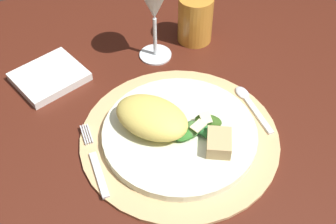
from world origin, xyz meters
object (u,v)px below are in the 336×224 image
object	(u,v)px
fork	(95,163)
spoon	(249,102)
wine_glass	(154,2)
dining_table	(143,192)
amber_tumbler	(195,19)
dinner_plate	(180,133)
napkin	(49,77)

from	to	relation	value
fork	spoon	xyz separation A→B (m)	(0.31, 0.02, -0.00)
wine_glass	spoon	bearing A→B (deg)	-63.45
wine_glass	dining_table	bearing A→B (deg)	-120.32
fork	spoon	bearing A→B (deg)	3.49
spoon	fork	bearing A→B (deg)	-176.51
fork	amber_tumbler	world-z (taller)	amber_tumbler
spoon	amber_tumbler	bearing A→B (deg)	90.61
dinner_plate	spoon	size ratio (longest dim) A/B	2.10
dinner_plate	fork	world-z (taller)	dinner_plate
fork	napkin	world-z (taller)	napkin
dinner_plate	amber_tumbler	world-z (taller)	amber_tumbler
dining_table	wine_glass	world-z (taller)	wine_glass
dinner_plate	napkin	distance (m)	0.30
amber_tumbler	fork	bearing A→B (deg)	-141.23
napkin	wine_glass	size ratio (longest dim) A/B	0.71
fork	amber_tumbler	bearing A→B (deg)	38.77
dining_table	napkin	size ratio (longest dim) A/B	9.35
spoon	dining_table	bearing A→B (deg)	178.24
dinner_plate	wine_glass	xyz separation A→B (m)	(0.05, 0.23, 0.12)
dining_table	wine_glass	xyz separation A→B (m)	(0.12, 0.20, 0.30)
dinner_plate	wine_glass	size ratio (longest dim) A/B	1.50
dinner_plate	spoon	world-z (taller)	dinner_plate
dinner_plate	spoon	bearing A→B (deg)	8.02
dinner_plate	napkin	size ratio (longest dim) A/B	2.10
dining_table	fork	size ratio (longest dim) A/B	7.48
napkin	amber_tumbler	bearing A→B (deg)	0.61
dining_table	fork	distance (m)	0.20
fork	wine_glass	bearing A→B (deg)	47.96
spoon	amber_tumbler	size ratio (longest dim) A/B	1.24
dining_table	spoon	distance (m)	0.28
napkin	dining_table	bearing A→B (deg)	-64.00
dinner_plate	fork	distance (m)	0.15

